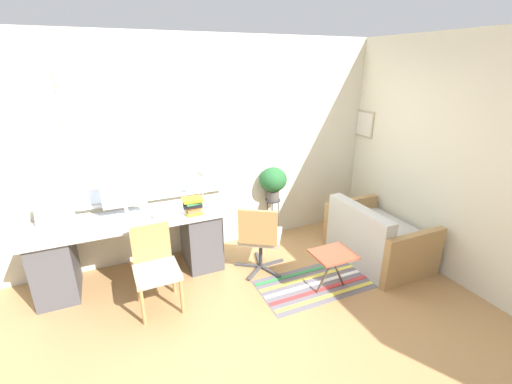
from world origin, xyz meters
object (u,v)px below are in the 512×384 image
Objects in this scene: keyboard at (130,222)px; potted_plant at (273,181)px; plant_stand at (273,205)px; mouse at (153,217)px; laptop at (51,223)px; couch_loveseat at (376,239)px; monitor at (124,193)px; book_stack at (193,206)px; office_chair_swivel at (260,237)px; folding_stool at (333,257)px; desk_lamp at (202,179)px; desk_chair_wooden at (155,266)px.

keyboard is 1.94m from potted_plant.
mouse is at bearing -168.59° from plant_stand.
laptop reaches higher than couch_loveseat.
monitor reaches higher than book_stack.
plant_stand is (1.92, 0.15, -0.54)m from monitor.
keyboard is at bearing 17.79° from office_chair_swivel.
mouse is (0.26, -0.18, -0.26)m from monitor.
office_chair_swivel is 1.50× the size of plant_stand.
book_stack reaches higher than couch_loveseat.
keyboard is 1.62× the size of book_stack.
monitor is 1.08× the size of folding_stool.
office_chair_swivel is at bearing -14.82° from laptop.
plant_stand is 1.25× the size of folding_stool.
monitor reaches higher than desk_lamp.
mouse reaches higher than plant_stand.
office_chair_swivel is (1.21, 0.12, 0.01)m from desk_chair_wooden.
folding_stool is at bearing -47.05° from desk_lamp.
potted_plant is (2.66, 0.16, 0.05)m from laptop.
laptop is 0.66× the size of monitor.
potted_plant is at bearing 11.41° from mouse.
folding_stool is (-0.90, -0.32, 0.15)m from couch_loveseat.
book_stack is at bearing 143.37° from folding_stool.
plant_stand is (-0.94, 1.05, 0.22)m from couch_loveseat.
monitor is at bearing -175.41° from plant_stand.
monitor is 1.93m from potted_plant.
laptop is at bearing 155.86° from folding_stool.
monitor reaches higher than office_chair_swivel.
monitor is 0.41× the size of couch_loveseat.
mouse is (0.25, 0.02, 0.01)m from keyboard.
plant_stand is at bearing 92.01° from folding_stool.
keyboard is at bearing 76.23° from couch_loveseat.
office_chair_swivel is at bearing -15.00° from keyboard.
monitor reaches higher than couch_loveseat.
monitor is 2.39m from folding_stool.
book_stack is 1.64m from folding_stool.
laptop reaches higher than keyboard.
desk_lamp is at bearing 132.95° from folding_stool.
mouse is (1.00, -0.18, -0.03)m from laptop.
laptop is 1.47× the size of book_stack.
monitor is 3.10m from couch_loveseat.
mouse is at bearing 13.89° from office_chair_swivel.
monitor is at bearing 0.32° from laptop.
office_chair_swivel is 1.88× the size of folding_stool.
keyboard is 2.23m from folding_stool.
keyboard is (0.75, -0.20, -0.04)m from laptop.
laptop is 5.48× the size of mouse.
couch_loveseat is 2.60× the size of folding_stool.
desk_lamp reaches higher than laptop.
laptop is 2.23m from office_chair_swivel.
desk_chair_wooden is (-0.08, -0.51, -0.31)m from mouse.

